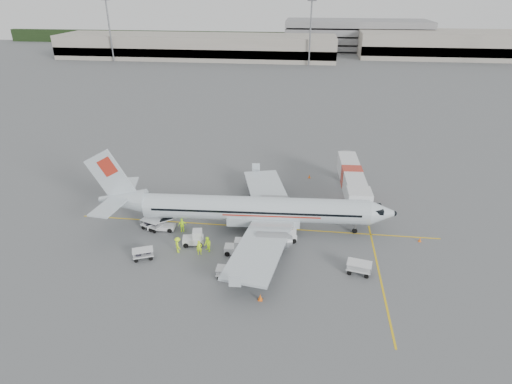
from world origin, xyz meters
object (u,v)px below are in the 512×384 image
Objects in this scene: jet_bridge at (351,184)px; belt_loader at (161,221)px; tug_fore at (286,235)px; tug_aft at (193,238)px; tug_mid at (235,246)px; aircraft at (256,194)px.

jet_bridge is 25.74m from belt_loader.
tug_aft is at bearing 166.32° from tug_fore.
jet_bridge reaches higher than tug_aft.
tug_aft is at bearing -32.98° from belt_loader.
tug_mid is (-5.38, -3.09, -0.02)m from tug_fore.
belt_loader is at bearing -156.89° from jet_bridge.
jet_bridge is (11.82, 9.81, -2.52)m from aircraft.
aircraft reaches higher than tug_fore.
belt_loader is at bearing -175.83° from aircraft.
tug_mid is (9.65, -3.91, -0.27)m from belt_loader.
tug_aft reaches higher than tug_fore.
belt_loader is (-23.13, -11.24, -1.16)m from jet_bridge.
aircraft reaches higher than belt_loader.
tug_fore is at bearing -0.91° from tug_aft.
belt_loader reaches higher than tug_mid.
tug_aft is (-18.50, -13.96, -1.41)m from jet_bridge.
aircraft is 6.85m from tug_mid.
tug_mid is at bearing -134.47° from jet_bridge.
belt_loader is 1.83× the size of tug_fore.
jet_bridge is at bearing 32.10° from tug_fore.
tug_aft is at bearing -145.77° from jet_bridge.
belt_loader is at bearing 138.24° from tug_aft.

